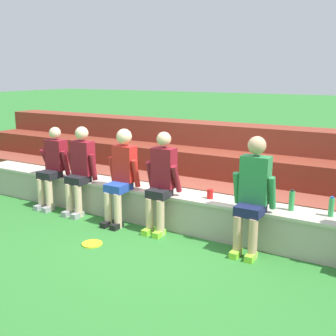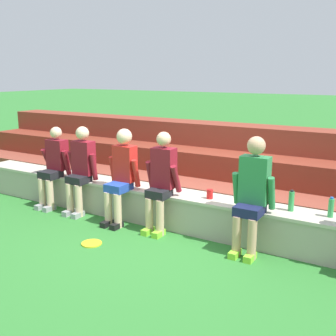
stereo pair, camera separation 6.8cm
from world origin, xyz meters
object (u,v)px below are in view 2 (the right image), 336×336
object	(u,v)px
water_bottle_center_gap	(291,201)
water_bottle_mid_right	(331,208)
person_left_of_center	(81,167)
plastic_cup_left_end	(210,194)
person_center	(121,173)
person_right_of_center	(161,180)
frisbee	(92,243)
person_far_left	(54,165)
person_far_right	(252,192)

from	to	relation	value
water_bottle_center_gap	water_bottle_mid_right	bearing A→B (deg)	1.80
person_left_of_center	water_bottle_mid_right	distance (m)	3.71
plastic_cup_left_end	water_bottle_mid_right	bearing A→B (deg)	2.70
person_center	person_right_of_center	world-z (taller)	person_right_of_center
water_bottle_center_gap	frisbee	distance (m)	2.62
person_right_of_center	person_left_of_center	bearing A→B (deg)	179.85
person_far_left	frisbee	world-z (taller)	person_far_left
person_far_right	water_bottle_mid_right	xyz separation A→B (m)	(0.87, 0.33, -0.15)
person_far_left	person_left_of_center	world-z (taller)	person_left_of_center
person_center	frisbee	world-z (taller)	person_center
frisbee	person_left_of_center	bearing A→B (deg)	137.33
water_bottle_center_gap	water_bottle_mid_right	size ratio (longest dim) A/B	1.09
person_far_right	water_bottle_mid_right	size ratio (longest dim) A/B	5.87
water_bottle_mid_right	frisbee	xyz separation A→B (m)	(-2.72, -1.19, -0.62)
person_far_left	person_center	xyz separation A→B (m)	(1.44, -0.04, 0.05)
person_left_of_center	water_bottle_mid_right	bearing A→B (deg)	4.57
person_right_of_center	person_far_left	bearing A→B (deg)	179.42
person_center	plastic_cup_left_end	xyz separation A→B (m)	(1.32, 0.24, -0.18)
person_center	person_right_of_center	bearing A→B (deg)	1.23
person_left_of_center	person_center	xyz separation A→B (m)	(0.82, -0.02, 0.01)
person_far_left	plastic_cup_left_end	bearing A→B (deg)	4.25
person_far_right	plastic_cup_left_end	size ratio (longest dim) A/B	11.30
person_center	frisbee	bearing A→B (deg)	-80.06
person_center	person_far_right	xyz separation A→B (m)	(2.01, -0.02, 0.02)
person_center	water_bottle_mid_right	xyz separation A→B (m)	(2.88, 0.31, -0.12)
water_bottle_mid_right	person_right_of_center	bearing A→B (deg)	-172.24
person_far_right	person_center	bearing A→B (deg)	179.47
person_far_left	person_right_of_center	xyz separation A→B (m)	(2.12, -0.02, 0.04)
person_left_of_center	person_far_right	bearing A→B (deg)	-0.75
person_far_left	water_bottle_center_gap	bearing A→B (deg)	3.92
person_left_of_center	water_bottle_mid_right	world-z (taller)	person_left_of_center
person_far_left	frisbee	xyz separation A→B (m)	(1.59, -0.91, -0.70)
person_right_of_center	water_bottle_mid_right	size ratio (longest dim) A/B	5.69
person_far_left	person_right_of_center	world-z (taller)	person_right_of_center
person_center	plastic_cup_left_end	size ratio (longest dim) A/B	10.92
person_far_right	frisbee	distance (m)	2.19
water_bottle_center_gap	water_bottle_mid_right	xyz separation A→B (m)	(0.47, 0.01, -0.01)
person_right_of_center	plastic_cup_left_end	size ratio (longest dim) A/B	10.95
person_far_left	person_far_right	bearing A→B (deg)	-0.90
person_far_right	person_right_of_center	bearing A→B (deg)	178.57
person_far_left	person_right_of_center	bearing A→B (deg)	-0.58
person_right_of_center	person_far_right	distance (m)	1.33
person_right_of_center	plastic_cup_left_end	xyz separation A→B (m)	(0.64, 0.23, -0.17)
person_far_left	water_bottle_mid_right	distance (m)	4.32
water_bottle_center_gap	frisbee	world-z (taller)	water_bottle_center_gap
person_center	plastic_cup_left_end	distance (m)	1.36
person_left_of_center	water_bottle_center_gap	bearing A→B (deg)	4.97
person_far_left	person_center	bearing A→B (deg)	-1.43
person_far_left	person_center	world-z (taller)	person_center
person_right_of_center	plastic_cup_left_end	world-z (taller)	person_right_of_center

